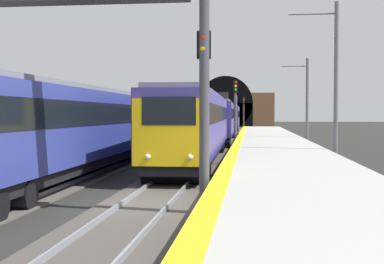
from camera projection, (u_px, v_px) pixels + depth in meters
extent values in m
plane|color=black|center=(148.00, 206.00, 15.48)|extent=(320.00, 320.00, 0.00)
cube|color=#9E9B93|center=(298.00, 192.00, 14.95)|extent=(112.00, 4.93, 1.01)
cube|color=yellow|center=(223.00, 174.00, 15.18)|extent=(112.00, 0.50, 0.01)
cube|color=#423D38|center=(148.00, 205.00, 15.48)|extent=(160.00, 3.06, 0.06)
cube|color=gray|center=(125.00, 201.00, 15.56)|extent=(160.00, 0.07, 0.15)
cube|color=gray|center=(171.00, 202.00, 15.40)|extent=(160.00, 0.07, 0.15)
cube|color=#4C4742|center=(7.00, 202.00, 16.00)|extent=(160.00, 2.77, 0.06)
cube|color=gray|center=(29.00, 199.00, 15.92)|extent=(160.00, 0.07, 0.15)
cube|color=navy|center=(196.00, 122.00, 28.72)|extent=(20.66, 3.13, 2.87)
cube|color=black|center=(196.00, 114.00, 28.70)|extent=(19.84, 3.15, 0.83)
cube|color=slate|center=(196.00, 95.00, 28.66)|extent=(20.04, 2.70, 0.20)
cube|color=black|center=(196.00, 150.00, 28.78)|extent=(20.25, 2.79, 0.47)
cylinder|color=black|center=(175.00, 174.00, 20.00)|extent=(0.89, 2.61, 0.85)
cylinder|color=black|center=(180.00, 169.00, 21.79)|extent=(0.89, 2.61, 0.85)
cylinder|color=black|center=(205.00, 147.00, 35.79)|extent=(0.89, 2.61, 0.85)
cylinder|color=black|center=(207.00, 146.00, 37.58)|extent=(0.89, 2.61, 0.85)
cube|color=#E5B20F|center=(169.00, 132.00, 18.44)|extent=(0.16, 2.71, 2.47)
cube|color=black|center=(169.00, 111.00, 18.36)|extent=(0.07, 1.98, 1.03)
sphere|color=#F2EACC|center=(190.00, 157.00, 18.33)|extent=(0.20, 0.20, 0.20)
sphere|color=#F2EACC|center=(148.00, 157.00, 18.49)|extent=(0.20, 0.20, 0.20)
cube|color=navy|center=(219.00, 118.00, 49.89)|extent=(20.66, 3.13, 2.87)
cube|color=black|center=(219.00, 114.00, 49.87)|extent=(19.84, 3.15, 0.85)
cube|color=slate|center=(219.00, 103.00, 49.83)|extent=(20.04, 2.70, 0.20)
cube|color=black|center=(219.00, 135.00, 49.95)|extent=(20.25, 2.79, 0.47)
cylinder|color=black|center=(214.00, 143.00, 40.70)|extent=(0.89, 2.61, 0.85)
cylinder|color=black|center=(215.00, 142.00, 42.49)|extent=(0.89, 2.61, 0.85)
cylinder|color=black|center=(222.00, 135.00, 57.43)|extent=(0.89, 2.61, 0.85)
cylinder|color=black|center=(223.00, 134.00, 59.22)|extent=(0.89, 2.61, 0.85)
cube|color=navy|center=(229.00, 117.00, 71.06)|extent=(20.66, 3.13, 2.87)
cube|color=black|center=(229.00, 114.00, 71.04)|extent=(19.84, 3.15, 0.82)
cube|color=slate|center=(229.00, 106.00, 71.00)|extent=(20.04, 2.70, 0.20)
cube|color=black|center=(229.00, 128.00, 71.12)|extent=(20.25, 2.79, 0.47)
cylinder|color=black|center=(226.00, 133.00, 61.84)|extent=(0.89, 2.61, 0.85)
cylinder|color=black|center=(227.00, 133.00, 63.62)|extent=(0.89, 2.61, 0.85)
cylinder|color=black|center=(230.00, 129.00, 78.63)|extent=(0.89, 2.61, 0.85)
cylinder|color=black|center=(230.00, 129.00, 80.42)|extent=(0.89, 2.61, 0.85)
cube|color=black|center=(219.00, 97.00, 49.81)|extent=(1.33, 1.71, 0.90)
cube|color=navy|center=(74.00, 124.00, 22.10)|extent=(20.33, 2.85, 2.84)
cube|color=black|center=(74.00, 114.00, 22.09)|extent=(19.51, 2.88, 0.92)
cube|color=slate|center=(74.00, 89.00, 22.05)|extent=(19.72, 2.43, 0.20)
cube|color=black|center=(75.00, 161.00, 22.16)|extent=(19.92, 2.51, 0.49)
cylinder|color=black|center=(118.00, 155.00, 29.39)|extent=(0.88, 2.62, 0.88)
cylinder|color=black|center=(126.00, 152.00, 31.17)|extent=(0.88, 2.62, 0.88)
cube|color=navy|center=(160.00, 119.00, 42.95)|extent=(20.33, 2.85, 2.84)
cube|color=black|center=(160.00, 114.00, 42.94)|extent=(19.51, 2.88, 0.96)
cube|color=slate|center=(160.00, 101.00, 42.90)|extent=(19.72, 2.43, 0.20)
cube|color=black|center=(160.00, 138.00, 43.01)|extent=(19.92, 2.51, 0.49)
cylinder|color=black|center=(137.00, 149.00, 34.14)|extent=(0.88, 2.62, 0.88)
cylinder|color=black|center=(142.00, 147.00, 35.93)|extent=(0.88, 2.62, 0.88)
cylinder|color=black|center=(173.00, 138.00, 50.12)|extent=(0.88, 2.62, 0.88)
cylinder|color=black|center=(176.00, 137.00, 51.91)|extent=(0.88, 2.62, 0.88)
cube|color=black|center=(160.00, 94.00, 42.88)|extent=(1.30, 1.71, 0.90)
cylinder|color=#38383D|center=(204.00, 137.00, 14.05)|extent=(0.16, 0.16, 4.32)
cube|color=black|center=(204.00, 45.00, 13.95)|extent=(0.20, 0.38, 0.75)
cube|color=#38383D|center=(204.00, 137.00, 14.19)|extent=(0.04, 0.28, 3.89)
sphere|color=red|center=(203.00, 38.00, 13.82)|extent=(0.20, 0.20, 0.20)
sphere|color=yellow|center=(203.00, 49.00, 13.83)|extent=(0.20, 0.20, 0.20)
cylinder|color=#4C4C54|center=(236.00, 120.00, 42.62)|extent=(0.16, 0.16, 4.55)
cube|color=black|center=(236.00, 86.00, 42.52)|extent=(0.20, 0.38, 1.05)
cube|color=#4C4C54|center=(236.00, 120.00, 42.76)|extent=(0.04, 0.28, 4.09)
sphere|color=red|center=(236.00, 82.00, 42.38)|extent=(0.20, 0.20, 0.20)
sphere|color=yellow|center=(236.00, 86.00, 42.39)|extent=(0.20, 0.20, 0.20)
sphere|color=green|center=(236.00, 90.00, 42.40)|extent=(0.20, 0.20, 0.20)
cylinder|color=#38383D|center=(244.00, 116.00, 89.88)|extent=(0.16, 0.16, 4.67)
cube|color=black|center=(244.00, 100.00, 89.77)|extent=(0.20, 0.38, 1.05)
cube|color=#38383D|center=(244.00, 116.00, 90.02)|extent=(0.04, 0.28, 4.21)
sphere|color=red|center=(244.00, 98.00, 89.63)|extent=(0.20, 0.20, 0.20)
sphere|color=yellow|center=(244.00, 100.00, 89.64)|extent=(0.20, 0.20, 0.20)
sphere|color=green|center=(244.00, 101.00, 89.66)|extent=(0.20, 0.20, 0.20)
cylinder|color=#3F3F47|center=(204.00, 99.00, 13.93)|extent=(0.28, 0.28, 6.41)
cube|color=#2D2D33|center=(60.00, 2.00, 14.30)|extent=(0.70, 7.36, 0.08)
cube|color=brown|center=(226.00, 110.00, 108.54)|extent=(2.93, 20.43, 7.13)
cube|color=black|center=(225.00, 115.00, 107.07)|extent=(0.12, 11.44, 4.99)
cylinder|color=black|center=(225.00, 103.00, 106.98)|extent=(0.12, 11.44, 11.44)
cylinder|color=#595B60|center=(336.00, 86.00, 25.69)|extent=(0.22, 0.22, 8.44)
cylinder|color=#595B60|center=(312.00, 14.00, 25.70)|extent=(0.08, 2.39, 0.08)
cylinder|color=#595B60|center=(307.00, 104.00, 38.90)|extent=(0.22, 0.22, 7.02)
cylinder|color=#595B60|center=(294.00, 66.00, 38.91)|extent=(0.08, 1.95, 0.08)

